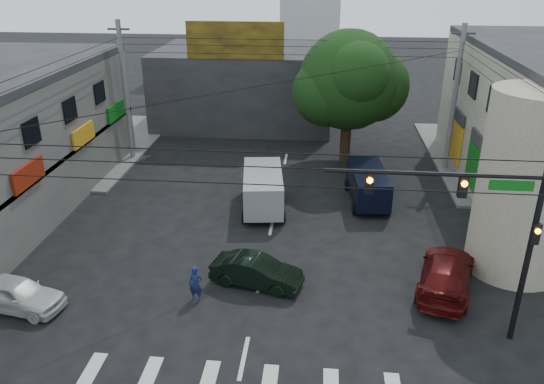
# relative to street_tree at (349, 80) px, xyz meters

# --- Properties ---
(ground) EXTENTS (160.00, 160.00, 0.00)m
(ground) POSITION_rel_street_tree_xyz_m (-4.00, -17.00, -5.47)
(ground) COLOR black
(ground) RESTS_ON ground
(sidewalk_far_left) EXTENTS (16.00, 16.00, 0.15)m
(sidewalk_far_left) POSITION_rel_street_tree_xyz_m (-22.00, 1.00, -5.40)
(sidewalk_far_left) COLOR #514F4C
(sidewalk_far_left) RESTS_ON ground
(corner_column) EXTENTS (4.00, 4.00, 8.00)m
(corner_column) POSITION_rel_street_tree_xyz_m (7.00, -13.00, -1.47)
(corner_column) COLOR gray
(corner_column) RESTS_ON ground
(building_far) EXTENTS (14.00, 10.00, 6.00)m
(building_far) POSITION_rel_street_tree_xyz_m (-8.00, 9.00, -2.47)
(building_far) COLOR #232326
(building_far) RESTS_ON ground
(billboard) EXTENTS (7.00, 0.30, 2.60)m
(billboard) POSITION_rel_street_tree_xyz_m (-8.00, 4.10, 1.83)
(billboard) COLOR olive
(billboard) RESTS_ON building_far
(street_tree) EXTENTS (6.40, 6.40, 8.70)m
(street_tree) POSITION_rel_street_tree_xyz_m (0.00, 0.00, 0.00)
(street_tree) COLOR black
(street_tree) RESTS_ON ground
(traffic_gantry) EXTENTS (7.10, 0.35, 7.20)m
(traffic_gantry) POSITION_rel_street_tree_xyz_m (3.82, -18.00, -0.64)
(traffic_gantry) COLOR black
(traffic_gantry) RESTS_ON ground
(utility_pole_far_left) EXTENTS (0.32, 0.32, 9.20)m
(utility_pole_far_left) POSITION_rel_street_tree_xyz_m (-14.50, -1.00, -0.87)
(utility_pole_far_left) COLOR #59595B
(utility_pole_far_left) RESTS_ON ground
(utility_pole_far_right) EXTENTS (0.32, 0.32, 9.20)m
(utility_pole_far_right) POSITION_rel_street_tree_xyz_m (6.50, -1.00, -0.87)
(utility_pole_far_right) COLOR #59595B
(utility_pole_far_right) RESTS_ON ground
(dark_sedan) EXTENTS (3.09, 4.47, 1.27)m
(dark_sedan) POSITION_rel_street_tree_xyz_m (-4.10, -15.47, -4.84)
(dark_sedan) COLOR black
(dark_sedan) RESTS_ON ground
(white_compact) EXTENTS (2.92, 4.38, 1.30)m
(white_compact) POSITION_rel_street_tree_xyz_m (-13.25, -18.00, -4.82)
(white_compact) COLOR silver
(white_compact) RESTS_ON ground
(maroon_sedan) EXTENTS (4.80, 6.16, 1.46)m
(maroon_sedan) POSITION_rel_street_tree_xyz_m (3.74, -15.00, -4.74)
(maroon_sedan) COLOR #420A09
(maroon_sedan) RESTS_ON ground
(silver_minivan) EXTENTS (5.42, 3.29, 2.11)m
(silver_minivan) POSITION_rel_street_tree_xyz_m (-4.68, -8.02, -4.42)
(silver_minivan) COLOR #A7A8AF
(silver_minivan) RESTS_ON ground
(navy_van) EXTENTS (5.13, 2.68, 1.92)m
(navy_van) POSITION_rel_street_tree_xyz_m (1.06, -6.55, -4.51)
(navy_van) COLOR black
(navy_van) RESTS_ON ground
(traffic_officer) EXTENTS (0.62, 0.46, 1.54)m
(traffic_officer) POSITION_rel_street_tree_xyz_m (-6.39, -16.83, -4.70)
(traffic_officer) COLOR #121B42
(traffic_officer) RESTS_ON ground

